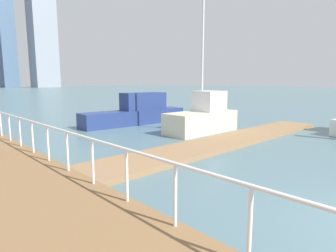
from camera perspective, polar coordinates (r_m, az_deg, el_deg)
The scene contains 9 objects.
ground_plane at distance 21.57m, azimuth -26.45°, elevation 0.69°, with size 300.00×300.00×0.00m, color slate.
floating_dock at distance 12.96m, azimuth 11.65°, elevation -3.03°, with size 15.51×2.00×0.18m, color #93704C.
boardwalk_railing at distance 11.57m, azimuth -27.87°, elevation 0.34°, with size 0.06×29.49×1.08m.
dock_piling_1 at distance 17.70m, azimuth 10.26°, elevation 2.77°, with size 0.27×0.27×1.76m, color brown.
dock_piling_2 at distance 19.79m, azimuth 5.51°, elevation 3.79°, with size 0.29×0.29×1.96m, color brown.
moored_boat_0 at distance 15.51m, azimuth 7.08°, elevation 1.84°, with size 4.37×1.73×8.22m.
moored_boat_2 at distance 18.57m, azimuth -6.24°, elevation 2.73°, with size 7.32×1.93×2.04m.
skyline_tower_5 at distance 171.12m, azimuth -30.32°, elevation 19.33°, with size 6.81×11.97×74.30m, color slate.
skyline_tower_6 at distance 161.89m, azimuth -23.95°, elevation 15.39°, with size 11.87×9.33×46.25m, color #8C939E.
Camera 1 is at (-6.19, -0.48, 2.73)m, focal length 30.13 mm.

